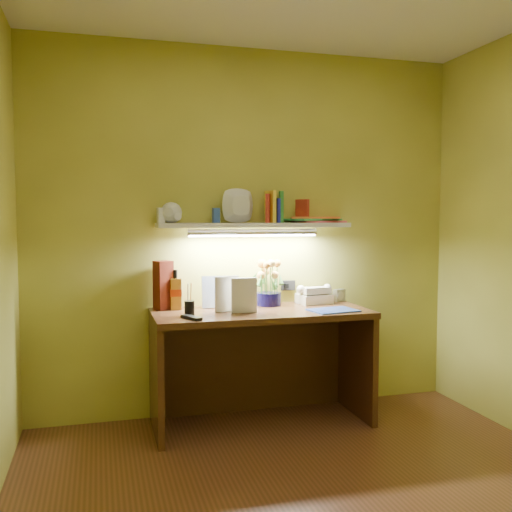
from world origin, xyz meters
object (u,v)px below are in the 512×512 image
(flower_bouquet, at_px, (268,283))
(telephone, at_px, (314,294))
(desk, at_px, (261,367))
(whisky_bottle, at_px, (176,290))
(desk_clock, at_px, (339,295))

(flower_bouquet, xyz_separation_m, telephone, (0.33, -0.01, -0.09))
(desk, bearing_deg, telephone, 22.42)
(flower_bouquet, distance_m, telephone, 0.34)
(whisky_bottle, bearing_deg, flower_bouquet, 0.75)
(desk, height_order, whisky_bottle, whisky_bottle)
(flower_bouquet, distance_m, whisky_bottle, 0.64)
(telephone, bearing_deg, flower_bouquet, 170.39)
(desk, distance_m, whisky_bottle, 0.76)
(desk, bearing_deg, flower_bouquet, 61.35)
(desk, height_order, flower_bouquet, flower_bouquet)
(telephone, bearing_deg, whisky_bottle, 172.29)
(desk, distance_m, flower_bouquet, 0.57)
(desk_clock, bearing_deg, desk, 177.20)
(whisky_bottle, bearing_deg, desk, -19.07)
(flower_bouquet, bearing_deg, whisky_bottle, -179.25)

